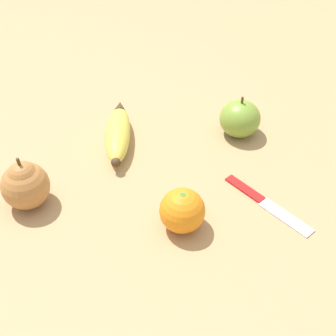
# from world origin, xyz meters

# --- Properties ---
(ground_plane) EXTENTS (3.00, 3.00, 0.00)m
(ground_plane) POSITION_xyz_m (0.00, 0.00, 0.00)
(ground_plane) COLOR tan
(banana) EXTENTS (0.16, 0.13, 0.04)m
(banana) POSITION_xyz_m (-0.02, -0.14, 0.02)
(banana) COLOR #DBCC4C
(banana) RESTS_ON ground_plane
(orange) EXTENTS (0.07, 0.07, 0.07)m
(orange) POSITION_xyz_m (0.09, 0.07, 0.04)
(orange) COLOR orange
(orange) RESTS_ON ground_plane
(pear) EXTENTS (0.08, 0.08, 0.10)m
(pear) POSITION_xyz_m (0.18, -0.17, 0.04)
(pear) COLOR #B2753D
(pear) RESTS_ON ground_plane
(apple) EXTENTS (0.08, 0.08, 0.08)m
(apple) POSITION_xyz_m (-0.17, 0.04, 0.03)
(apple) COLOR olive
(apple) RESTS_ON ground_plane
(paring_knife) EXTENTS (0.07, 0.17, 0.01)m
(paring_knife) POSITION_xyz_m (-0.02, 0.16, 0.00)
(paring_knife) COLOR silver
(paring_knife) RESTS_ON ground_plane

